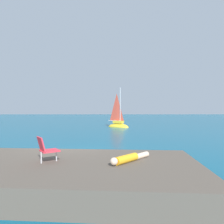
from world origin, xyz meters
name	(u,v)px	position (x,y,z in m)	size (l,w,h in m)	color
ground_plane	(70,156)	(0.00, 0.00, 0.00)	(160.00, 160.00, 0.00)	#0F5675
shore_ledge	(76,173)	(0.91, -3.70, 0.34)	(7.53, 4.18, 0.67)	brown
boulder_seaward	(75,163)	(0.47, -1.27, 0.00)	(1.03, 0.83, 0.57)	#4F4247
boulder_inland	(128,164)	(2.70, -1.39, 0.00)	(0.89, 0.71, 0.49)	#515342
sailboat_near	(118,125)	(2.98, 15.93, 0.30)	(2.97, 2.39, 5.51)	yellow
person_sunbather	(129,158)	(2.54, -3.64, 0.79)	(1.33, 1.35, 0.25)	gold
beach_chair	(46,148)	(0.00, -3.70, 1.11)	(0.76, 0.73, 0.80)	#E03342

